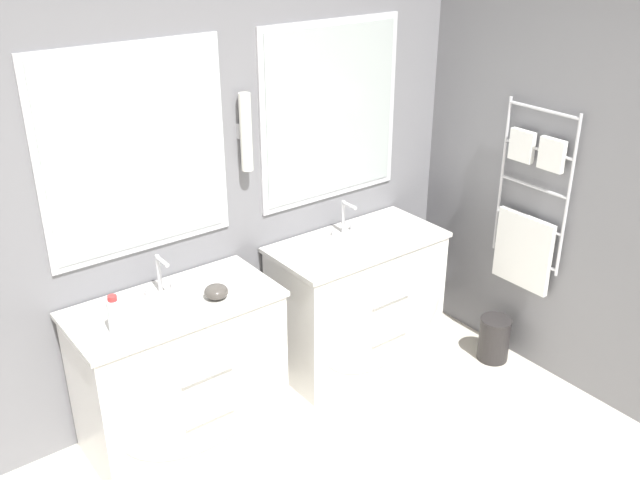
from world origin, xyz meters
The scene contains 9 objects.
wall_back centered at (0.02, 1.89, 1.31)m, with size 5.13×0.14×2.60m.
wall_right centered at (1.80, 0.84, 1.29)m, with size 0.13×3.80×2.60m.
vanity_left centered at (-0.27, 1.56, 0.42)m, with size 1.04×0.59×0.82m.
vanity_right centered at (0.92, 1.56, 0.42)m, with size 1.04×0.59×0.82m.
faucet_left centered at (-0.27, 1.72, 0.92)m, with size 0.17×0.13×0.20m.
faucet_right centered at (0.92, 1.72, 0.92)m, with size 0.17×0.13×0.20m.
toiletry_bottle centered at (-0.60, 1.50, 0.91)m, with size 0.07×0.07×0.19m.
amenity_bowl centered at (-0.08, 1.50, 0.85)m, with size 0.12×0.12×0.07m.
waste_bin centered at (1.60, 1.06, 0.15)m, with size 0.20×0.20×0.29m.
Camera 1 is at (-1.54, -1.28, 2.60)m, focal length 40.00 mm.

